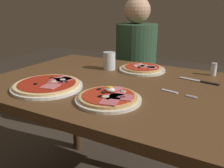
# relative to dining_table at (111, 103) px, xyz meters

# --- Properties ---
(dining_table) EXTENTS (1.18, 0.89, 0.76)m
(dining_table) POSITION_rel_dining_table_xyz_m (0.00, 0.00, 0.00)
(dining_table) COLOR brown
(dining_table) RESTS_ON ground
(pizza_foreground) EXTENTS (0.26, 0.26, 0.05)m
(pizza_foreground) POSITION_rel_dining_table_xyz_m (0.12, -0.22, 0.13)
(pizza_foreground) COLOR silver
(pizza_foreground) RESTS_ON dining_table
(pizza_across_left) EXTENTS (0.32, 0.32, 0.03)m
(pizza_across_left) POSITION_rel_dining_table_xyz_m (-0.20, -0.22, 0.13)
(pizza_across_left) COLOR white
(pizza_across_left) RESTS_ON dining_table
(pizza_across_right) EXTENTS (0.26, 0.26, 0.03)m
(pizza_across_right) POSITION_rel_dining_table_xyz_m (0.06, 0.27, 0.13)
(pizza_across_right) COLOR silver
(pizza_across_right) RESTS_ON dining_table
(water_glass_near) EXTENTS (0.07, 0.07, 0.10)m
(water_glass_near) POSITION_rel_dining_table_xyz_m (-0.12, 0.20, 0.16)
(water_glass_near) COLOR silver
(water_glass_near) RESTS_ON dining_table
(fork) EXTENTS (0.16, 0.04, 0.00)m
(fork) POSITION_rel_dining_table_xyz_m (0.32, -0.01, 0.12)
(fork) COLOR silver
(fork) RESTS_ON dining_table
(knife) EXTENTS (0.20, 0.05, 0.01)m
(knife) POSITION_rel_dining_table_xyz_m (0.39, 0.21, 0.12)
(knife) COLOR silver
(knife) RESTS_ON dining_table
(salt_shaker) EXTENTS (0.03, 0.03, 0.07)m
(salt_shaker) POSITION_rel_dining_table_xyz_m (0.42, 0.36, 0.15)
(salt_shaker) COLOR white
(salt_shaker) RESTS_ON dining_table
(diner_person) EXTENTS (0.32, 0.32, 1.18)m
(diner_person) POSITION_rel_dining_table_xyz_m (-0.21, 0.77, -0.08)
(diner_person) COLOR black
(diner_person) RESTS_ON ground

